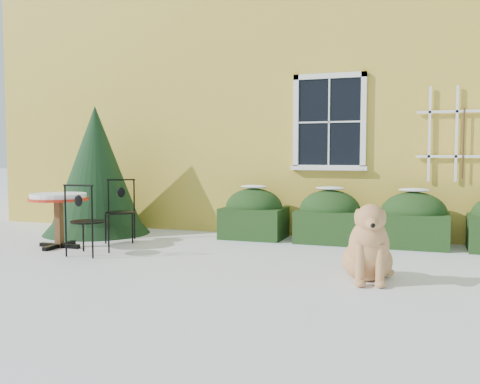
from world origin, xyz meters
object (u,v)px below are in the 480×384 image
at_px(dog, 368,249).
at_px(patio_chair_near, 86,220).
at_px(evergreen_shrub, 96,183).
at_px(bistro_table, 59,203).
at_px(patio_chair_far, 120,210).

bearing_deg(dog, patio_chair_near, 164.83).
bearing_deg(evergreen_shrub, bistro_table, -77.52).
relative_size(bistro_table, patio_chair_far, 0.88).
distance_m(bistro_table, patio_chair_near, 0.90).
distance_m(bistro_table, dog, 4.78).
height_order(patio_chair_far, dog, patio_chair_far).
bearing_deg(patio_chair_far, patio_chair_near, -106.05).
bearing_deg(patio_chair_near, bistro_table, -30.40).
xyz_separation_m(bistro_table, patio_chair_far, (0.55, 0.86, -0.19)).
relative_size(bistro_table, patio_chair_near, 0.88).
bearing_deg(patio_chair_far, evergreen_shrub, 119.32).
relative_size(patio_chair_near, patio_chair_far, 1.00).
bearing_deg(evergreen_shrub, patio_chair_far, -34.23).
bearing_deg(evergreen_shrub, dog, -22.85).
relative_size(patio_chair_far, dog, 0.99).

